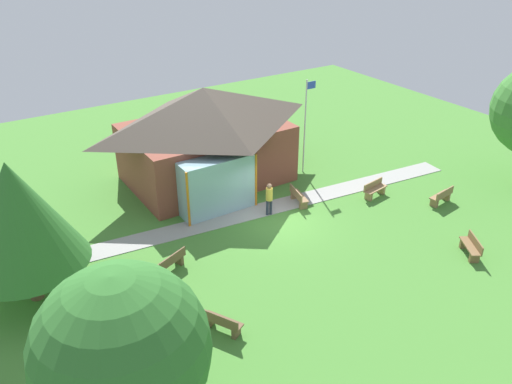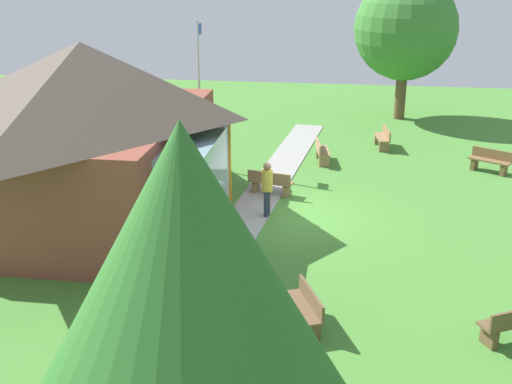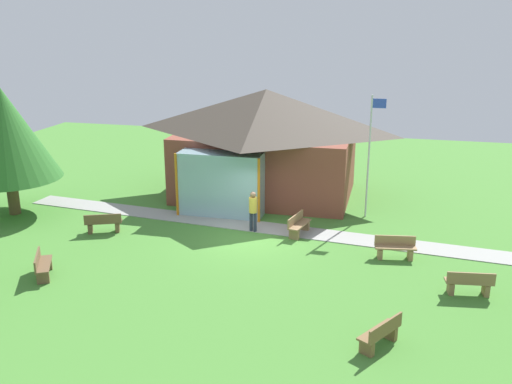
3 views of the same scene
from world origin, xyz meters
name	(u,v)px [view 1 (image 1 of 3)]	position (x,y,z in m)	size (l,w,h in m)	color
ground_plane	(280,221)	(0.00, 0.00, 0.00)	(44.00, 44.00, 0.00)	#478433
pavilion	(206,134)	(-0.83, 5.88, 2.75)	(9.35, 7.58, 5.27)	brown
footpath	(265,209)	(0.00, 1.34, 0.01)	(22.66, 1.30, 0.03)	#999993
flagpole	(306,123)	(4.36, 3.83, 3.01)	(0.64, 0.08, 5.44)	silver
bench_rear_near_path	(298,197)	(1.78, 0.90, 0.40)	(0.77, 1.56, 0.84)	olive
bench_front_right	(471,247)	(5.35, -6.84, 0.40)	(1.16, 1.51, 0.84)	brown
bench_front_left	(222,323)	(-6.10, -5.13, 0.40)	(1.10, 1.53, 0.84)	brown
bench_mid_right	(375,189)	(5.66, -0.62, 0.40)	(1.55, 0.67, 0.84)	#9E7A51
bench_mid_left	(171,262)	(-6.11, -0.81, 0.40)	(1.55, 0.98, 0.84)	brown
bench_lawn_far_right	(442,197)	(8.01, -3.06, 0.40)	(1.55, 0.64, 0.84)	olive
visitor_on_path	(269,197)	(-0.11, 0.77, 1.02)	(0.34, 0.34, 1.74)	#2D3347
tree_west_hedge	(17,215)	(-11.22, 0.39, 3.72)	(4.55, 4.55, 5.78)	brown
tree_lawn_corner	(122,350)	(-10.29, -7.70, 3.52)	(4.52, 4.52, 5.79)	brown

